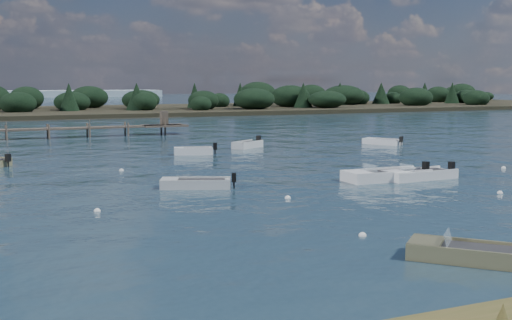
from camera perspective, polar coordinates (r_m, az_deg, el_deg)
name	(u,v)px	position (r m, az deg, el deg)	size (l,w,h in m)	color
ground	(111,128)	(86.32, -12.81, 2.77)	(400.00, 400.00, 0.00)	#182C39
dinghy_mid_grey	(196,185)	(37.62, -5.39, -2.25)	(4.42, 2.91, 1.11)	#ACB1B3
dinghy_extra_a	(382,143)	(63.99, 11.12, 1.51)	(3.01, 3.92, 1.14)	silver
dinghy_near_olive	(477,257)	(23.73, 19.07, -8.15)	(4.45, 4.58, 1.23)	#716E4B
dinghy_mid_white_b	(420,176)	(42.07, 14.34, -1.43)	(5.23, 2.08, 1.29)	silver
tender_far_grey_b	(248,146)	(59.58, -0.76, 1.26)	(3.62, 3.01, 1.30)	#ACB1B3
tender_far_white	(194,152)	(54.48, -5.58, 0.67)	(3.69, 2.05, 1.24)	silver
dinghy_mid_white_a	(386,177)	(41.11, 11.48, -1.52)	(5.94, 2.12, 1.39)	silver
buoy_a	(362,236)	(26.40, 9.44, -6.68)	(0.32, 0.32, 0.32)	white
buoy_b	(500,193)	(38.13, 20.87, -2.79)	(0.32, 0.32, 0.32)	white
buoy_c	(97,211)	(31.75, -13.93, -4.45)	(0.32, 0.32, 0.32)	white
buoy_d	(504,168)	(49.04, 21.15, -0.70)	(0.32, 0.32, 0.32)	white
buoy_e	(203,151)	(56.95, -4.76, 0.78)	(0.32, 0.32, 0.32)	white
buoy_extra_a	(288,198)	(34.18, 2.84, -3.43)	(0.32, 0.32, 0.32)	white
buoy_extra_b	(121,171)	(45.54, -11.87, -0.93)	(0.32, 0.32, 0.32)	white
far_headland	(197,102)	(131.20, -5.26, 5.20)	(190.00, 40.00, 5.80)	black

